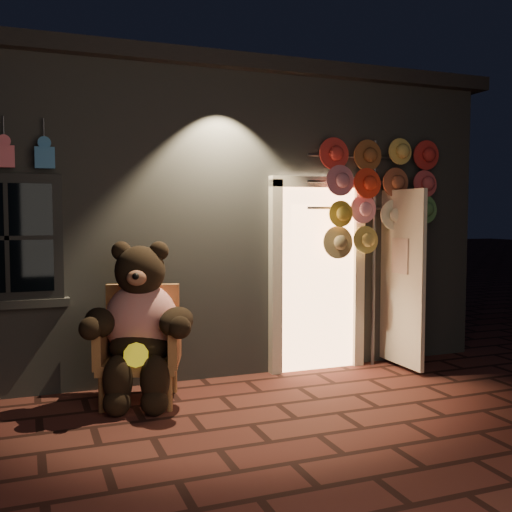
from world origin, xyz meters
TOP-DOWN VIEW (x-y plane):
  - ground at (0.00, 0.00)m, footprint 60.00×60.00m
  - shop_building at (0.00, 3.99)m, footprint 7.30×5.95m
  - wicker_armchair at (-0.74, 1.04)m, footprint 0.90×0.86m
  - teddy_bear at (-0.76, 0.90)m, footprint 1.06×0.97m
  - hat_rack at (2.02, 1.28)m, footprint 1.65×0.22m

SIDE VIEW (x-z plane):
  - ground at x=0.00m, z-range 0.00..0.00m
  - wicker_armchair at x=-0.74m, z-range 0.00..1.08m
  - teddy_bear at x=-0.76m, z-range -0.01..1.51m
  - shop_building at x=0.00m, z-range -0.02..3.49m
  - hat_rack at x=2.02m, z-range 0.70..3.34m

